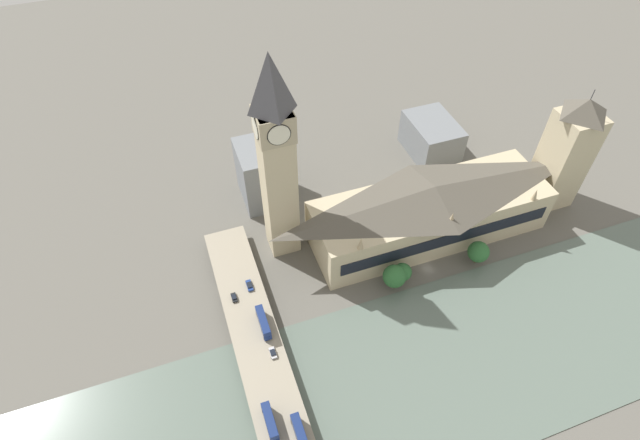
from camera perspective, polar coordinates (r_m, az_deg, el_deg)
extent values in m
plane|color=#605E56|center=(195.29, 12.20, -5.49)|extent=(600.00, 600.00, 0.00)
cube|color=slate|center=(180.23, 17.81, -14.15)|extent=(61.60, 360.00, 0.30)
cube|color=#C1B28E|center=(200.44, 12.33, 0.53)|extent=(28.70, 93.12, 19.30)
cube|color=black|center=(192.00, 14.38, -2.25)|extent=(0.40, 85.67, 5.79)
pyramid|color=#514C42|center=(191.70, 12.92, 3.10)|extent=(28.12, 91.26, 5.83)
cone|color=tan|center=(203.32, 23.38, 2.70)|extent=(2.20, 2.20, 5.00)
cone|color=tan|center=(184.52, 14.85, 0.26)|extent=(2.20, 2.20, 5.00)
cone|color=tan|center=(171.05, 4.68, -2.64)|extent=(2.20, 2.20, 5.00)
cube|color=#C1B28E|center=(176.37, -4.73, 3.91)|extent=(11.09, 11.09, 63.17)
cube|color=tan|center=(159.34, -5.32, 10.88)|extent=(11.75, 11.75, 9.98)
cylinder|color=black|center=(154.89, -4.73, 9.70)|extent=(0.50, 7.66, 7.66)
cylinder|color=silver|center=(154.80, -4.71, 9.68)|extent=(0.62, 7.09, 7.09)
cylinder|color=black|center=(163.87, -5.88, 11.98)|extent=(0.50, 7.66, 7.66)
cylinder|color=silver|center=(163.96, -5.89, 12.01)|extent=(0.62, 7.09, 7.09)
cylinder|color=black|center=(160.49, -3.32, 11.31)|extent=(7.66, 0.50, 7.66)
cylinder|color=silver|center=(160.51, -3.28, 11.32)|extent=(7.09, 0.62, 7.09)
cylinder|color=black|center=(158.39, -7.33, 10.42)|extent=(7.66, 0.50, 7.66)
cylinder|color=silver|center=(158.37, -7.37, 10.41)|extent=(7.09, 0.62, 7.09)
pyramid|color=#424247|center=(151.07, -5.71, 15.39)|extent=(11.31, 11.31, 19.60)
cube|color=#C1B28E|center=(224.13, 25.97, 6.22)|extent=(15.20, 15.20, 43.10)
pyramid|color=#514C42|center=(210.54, 28.20, 11.29)|extent=(15.20, 15.20, 6.84)
cylinder|color=#333338|center=(207.87, 28.73, 12.47)|extent=(0.30, 0.30, 4.00)
cube|color=gray|center=(161.30, -4.59, -21.83)|extent=(3.00, 13.28, 3.90)
cube|color=gray|center=(187.74, -9.33, -6.85)|extent=(3.00, 13.28, 3.90)
cube|color=gray|center=(158.92, -4.64, -21.51)|extent=(155.20, 15.63, 1.20)
cube|color=navy|center=(156.24, -5.69, -22.14)|extent=(10.77, 2.59, 2.07)
cube|color=black|center=(155.86, -5.71, -22.09)|extent=(9.69, 2.65, 0.91)
cube|color=navy|center=(154.15, -5.76, -21.85)|extent=(10.56, 2.59, 2.43)
cube|color=black|center=(154.03, -5.76, -21.83)|extent=(9.69, 2.65, 1.17)
cube|color=navy|center=(152.94, -5.80, -21.68)|extent=(10.45, 2.46, 0.16)
cylinder|color=black|center=(158.83, -5.70, -20.67)|extent=(1.04, 0.28, 1.04)
cylinder|color=black|center=(158.76, -6.58, -20.91)|extent=(1.04, 0.28, 1.04)
cylinder|color=black|center=(155.62, -4.72, -23.60)|extent=(1.04, 0.28, 1.04)
cube|color=navy|center=(154.58, -2.26, -23.40)|extent=(11.18, 2.57, 1.93)
cube|color=black|center=(154.22, -2.27, -23.35)|extent=(10.06, 2.63, 0.85)
cube|color=navy|center=(152.60, -2.29, -23.13)|extent=(10.95, 2.57, 2.27)
cube|color=black|center=(152.49, -2.29, -23.12)|extent=(10.06, 2.63, 1.09)
cube|color=navy|center=(151.46, -2.30, -22.98)|extent=(10.84, 2.44, 0.16)
cylinder|color=black|center=(157.06, -2.39, -21.83)|extent=(1.10, 0.28, 1.10)
cylinder|color=black|center=(156.88, -3.27, -22.09)|extent=(1.10, 0.28, 1.10)
cube|color=navy|center=(170.93, -6.47, -11.74)|extent=(11.61, 2.55, 1.95)
cube|color=black|center=(170.59, -6.48, -11.67)|extent=(10.45, 2.61, 0.86)
cube|color=navy|center=(169.12, -6.53, -11.37)|extent=(11.37, 2.55, 2.29)
cube|color=black|center=(169.02, -6.53, -11.35)|extent=(10.45, 2.61, 1.10)
cube|color=navy|center=(168.08, -6.56, -11.15)|extent=(11.26, 2.43, 0.16)
cylinder|color=black|center=(174.33, -6.50, -10.47)|extent=(1.11, 0.28, 1.11)
cylinder|color=black|center=(174.17, -7.25, -10.67)|extent=(1.11, 0.28, 1.11)
cylinder|color=black|center=(169.32, -5.62, -13.11)|extent=(1.11, 0.28, 1.11)
cylinder|color=black|center=(169.16, -6.40, -13.32)|extent=(1.11, 0.28, 1.11)
cube|color=navy|center=(181.26, -8.07, -7.42)|extent=(4.76, 1.89, 0.64)
cube|color=black|center=(180.74, -8.07, -7.36)|extent=(2.47, 1.70, 0.45)
cylinder|color=black|center=(182.65, -7.95, -6.92)|extent=(0.61, 0.22, 0.61)
cylinder|color=black|center=(182.54, -8.47, -7.06)|extent=(0.61, 0.22, 0.61)
cylinder|color=black|center=(180.37, -7.64, -7.87)|extent=(0.61, 0.22, 0.61)
cylinder|color=black|center=(180.27, -8.17, -8.01)|extent=(0.61, 0.22, 0.61)
cube|color=black|center=(179.16, -9.79, -8.72)|extent=(3.85, 1.74, 0.56)
cube|color=black|center=(178.69, -9.80, -8.66)|extent=(2.00, 1.57, 0.43)
cylinder|color=black|center=(180.17, -9.64, -8.33)|extent=(0.68, 0.22, 0.68)
cylinder|color=black|center=(180.13, -10.13, -8.46)|extent=(0.68, 0.22, 0.68)
cylinder|color=black|center=(178.51, -9.43, -9.06)|extent=(0.68, 0.22, 0.68)
cylinder|color=black|center=(178.47, -9.93, -9.19)|extent=(0.68, 0.22, 0.68)
cube|color=silver|center=(166.45, -5.41, -14.89)|extent=(4.08, 1.81, 0.58)
cube|color=black|center=(165.93, -5.41, -14.84)|extent=(2.12, 1.63, 0.45)
cylinder|color=black|center=(167.44, -5.28, -14.38)|extent=(0.63, 0.22, 0.63)
cylinder|color=black|center=(167.32, -5.83, -14.54)|extent=(0.63, 0.22, 0.63)
cylinder|color=black|center=(165.95, -4.97, -15.31)|extent=(0.63, 0.22, 0.63)
cylinder|color=black|center=(165.83, -5.53, -15.46)|extent=(0.63, 0.22, 0.63)
cube|color=slate|center=(209.54, -6.67, 5.28)|extent=(21.95, 18.17, 26.14)
cube|color=slate|center=(239.86, 12.60, 9.20)|extent=(27.25, 19.64, 16.93)
cylinder|color=brown|center=(188.75, 9.27, -6.67)|extent=(0.70, 0.70, 2.90)
sphere|color=#2D6633|center=(185.32, 9.43, -5.89)|extent=(6.74, 6.74, 6.74)
cylinder|color=brown|center=(200.86, 17.34, -4.37)|extent=(0.70, 0.70, 2.84)
sphere|color=#2D6633|center=(197.21, 17.65, -3.49)|extent=(8.15, 8.15, 8.15)
cylinder|color=brown|center=(186.58, 8.33, -7.33)|extent=(0.70, 0.70, 3.19)
sphere|color=#2D6633|center=(182.39, 8.50, -6.37)|extent=(8.54, 8.54, 8.54)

